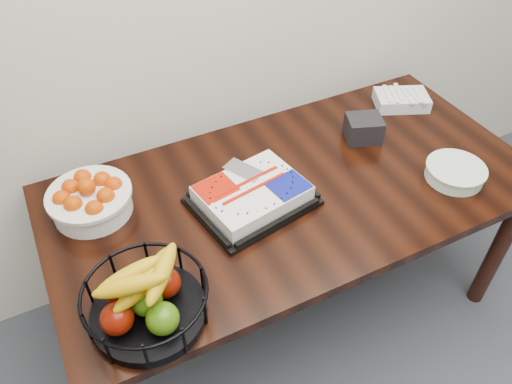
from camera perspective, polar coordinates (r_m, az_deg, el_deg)
name	(u,v)px	position (r m, az deg, el deg)	size (l,w,h in m)	color
table	(294,203)	(1.90, 4.32, -1.24)	(1.80, 0.90, 0.75)	black
cake_tray	(252,195)	(1.75, -0.44, -0.39)	(0.45, 0.38, 0.08)	black
tangerine_bowl	(89,195)	(1.78, -18.55, -0.29)	(0.29, 0.29, 0.18)	white
fruit_basket	(146,300)	(1.45, -12.45, -11.95)	(0.35, 0.35, 0.19)	black
plate_stack	(455,172)	(2.00, 21.79, 2.09)	(0.22, 0.22, 0.05)	white
fork_bag	(401,99)	(2.33, 16.29, 10.12)	(0.27, 0.22, 0.06)	silver
napkin_box	(363,128)	(2.08, 12.19, 7.11)	(0.14, 0.12, 0.10)	black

